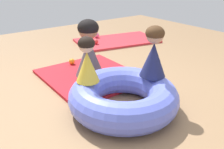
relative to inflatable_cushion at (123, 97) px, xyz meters
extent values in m
plane|color=#93704C|center=(0.05, 0.12, -0.16)|extent=(8.00, 8.00, 0.00)
cube|color=red|center=(1.55, 2.12, -0.14)|extent=(1.77, 1.23, 0.04)
cube|color=red|center=(0.16, 0.93, -0.14)|extent=(1.16, 1.28, 0.04)
torus|color=#6070E5|center=(0.00, 0.00, 0.00)|extent=(1.15, 1.15, 0.32)
cone|color=navy|center=(0.37, -0.04, 0.34)|extent=(0.33, 0.33, 0.37)
sphere|color=tan|center=(0.37, -0.04, 0.61)|extent=(0.18, 0.18, 0.18)
ellipsoid|color=#472D19|center=(0.37, -0.04, 0.63)|extent=(0.20, 0.20, 0.16)
cone|color=yellow|center=(-0.27, 0.26, 0.32)|extent=(0.34, 0.34, 0.32)
sphere|color=#DBAD89|center=(-0.27, 0.26, 0.55)|extent=(0.16, 0.16, 0.16)
ellipsoid|color=black|center=(-0.27, 0.26, 0.56)|extent=(0.17, 0.17, 0.13)
cone|color=#4C4751|center=(0.16, 0.93, 0.14)|extent=(0.52, 0.52, 0.51)
sphere|color=#936647|center=(0.16, 0.93, 0.51)|extent=(0.26, 0.26, 0.26)
ellipsoid|color=black|center=(0.16, 0.93, 0.53)|extent=(0.28, 0.28, 0.22)
sphere|color=red|center=(1.04, 2.12, -0.07)|extent=(0.09, 0.09, 0.09)
sphere|color=pink|center=(1.31, 2.51, -0.06)|extent=(0.11, 0.11, 0.11)
sphere|color=yellow|center=(-0.18, 0.61, -0.07)|extent=(0.09, 0.09, 0.09)
sphere|color=green|center=(0.35, 0.49, -0.07)|extent=(0.10, 0.10, 0.10)
sphere|color=orange|center=(0.15, 1.44, -0.07)|extent=(0.09, 0.09, 0.09)
camera|label=1|loc=(-1.44, -1.75, 1.24)|focal=39.40mm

